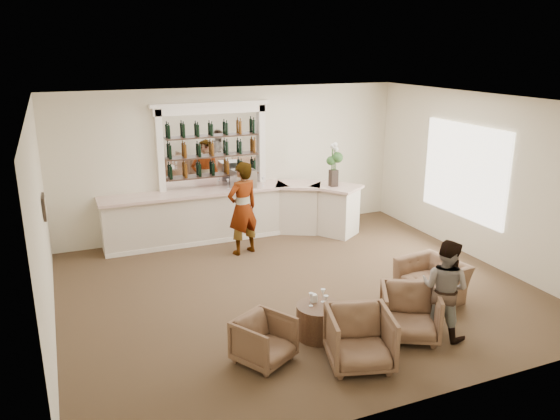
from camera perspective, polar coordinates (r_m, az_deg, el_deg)
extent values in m
plane|color=#4D3726|center=(9.82, 1.73, -8.23)|extent=(8.00, 8.00, 0.00)
cube|color=beige|center=(12.43, -4.88, 5.10)|extent=(8.00, 0.04, 3.30)
cube|color=beige|center=(8.48, -23.62, -1.83)|extent=(0.04, 7.00, 3.30)
cube|color=beige|center=(11.45, 20.40, 3.09)|extent=(0.04, 7.00, 3.30)
cube|color=white|center=(8.95, 1.92, 11.30)|extent=(8.00, 7.00, 0.04)
cube|color=white|center=(11.78, 18.68, 3.87)|extent=(0.05, 2.40, 1.90)
cube|color=black|center=(9.63, -23.44, 0.31)|extent=(0.04, 0.46, 0.38)
cube|color=beige|center=(9.63, -23.29, 0.32)|extent=(0.01, 0.38, 0.30)
cube|color=silver|center=(12.12, -8.74, -0.77)|extent=(4.00, 0.70, 1.08)
cube|color=beige|center=(11.94, -8.84, 1.81)|extent=(4.10, 0.82, 0.06)
cube|color=silver|center=(12.65, 1.88, 0.17)|extent=(1.12, 1.04, 1.08)
cube|color=beige|center=(12.48, 1.94, 2.65)|extent=(1.27, 1.19, 0.06)
cube|color=silver|center=(12.50, 5.79, -0.11)|extent=(1.08, 1.14, 1.08)
cube|color=beige|center=(12.33, 5.91, 2.40)|extent=(1.24, 1.29, 0.06)
cube|color=white|center=(11.97, -8.25, -3.44)|extent=(4.00, 0.06, 0.10)
cube|color=white|center=(12.21, -7.13, 6.26)|extent=(2.15, 0.02, 1.65)
cube|color=white|center=(12.01, -12.26, 3.38)|extent=(0.14, 0.16, 2.90)
cube|color=white|center=(12.61, -1.93, 4.39)|extent=(0.14, 0.16, 2.90)
cube|color=white|center=(12.03, -7.21, 10.38)|extent=(2.52, 0.16, 0.18)
cube|color=white|center=(12.01, -7.23, 10.95)|extent=(2.64, 0.20, 0.08)
cube|color=#322119|center=(12.23, -6.90, 3.55)|extent=(2.05, 0.20, 0.03)
cube|color=#322119|center=(12.13, -6.97, 5.57)|extent=(2.05, 0.20, 0.03)
cube|color=#322119|center=(12.06, -7.04, 7.62)|extent=(2.05, 0.20, 0.03)
cylinder|color=#4D3721|center=(8.25, 4.08, -11.48)|extent=(0.67, 0.67, 0.50)
imported|color=gray|center=(11.16, -3.92, 0.17)|extent=(0.81, 0.65, 1.94)
imported|color=gray|center=(8.40, 16.84, -7.87)|extent=(0.85, 0.91, 1.51)
imported|color=brown|center=(7.60, -1.68, -13.45)|extent=(0.95, 0.96, 0.65)
imported|color=brown|center=(7.58, 8.33, -13.17)|extent=(1.04, 1.06, 0.78)
imported|color=brown|center=(8.38, 13.39, -10.44)|extent=(1.12, 1.13, 0.77)
imported|color=brown|center=(9.70, 15.59, -7.08)|extent=(1.04, 1.15, 0.66)
cube|color=silver|center=(12.02, -3.83, 3.25)|extent=(0.50, 0.43, 0.42)
cube|color=black|center=(12.24, 5.60, 3.34)|extent=(0.17, 0.17, 0.37)
cube|color=silver|center=(8.22, 3.56, -9.18)|extent=(0.08, 0.08, 0.12)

